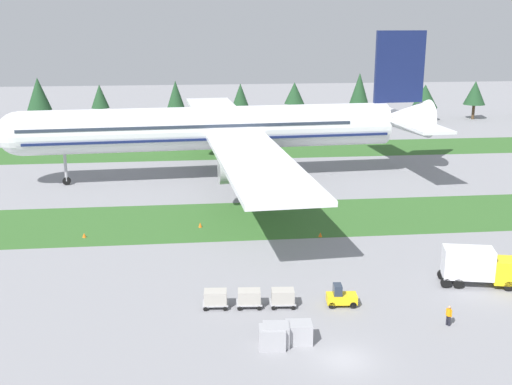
% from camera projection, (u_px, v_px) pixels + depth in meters
% --- Properties ---
extents(ground_plane, '(400.00, 400.00, 0.00)m').
position_uv_depth(ground_plane, '(344.00, 360.00, 46.22)').
color(ground_plane, gray).
extents(grass_strip_near, '(320.00, 15.19, 0.01)m').
position_uv_depth(grass_strip_near, '(278.00, 219.00, 78.67)').
color(grass_strip_near, '#336028').
rests_on(grass_strip_near, ground).
extents(grass_strip_far, '(320.00, 15.19, 0.01)m').
position_uv_depth(grass_strip_far, '(246.00, 150.00, 119.28)').
color(grass_strip_far, '#336028').
rests_on(grass_strip_far, ground).
extents(airliner, '(66.19, 81.32, 22.24)m').
position_uv_depth(airliner, '(225.00, 128.00, 96.43)').
color(airliner, white).
rests_on(airliner, ground).
extents(baggage_tug, '(2.69, 1.50, 1.97)m').
position_uv_depth(baggage_tug, '(341.00, 297.00, 54.69)').
color(baggage_tug, yellow).
rests_on(baggage_tug, ground).
extents(cargo_dolly_lead, '(2.31, 1.67, 1.55)m').
position_uv_depth(cargo_dolly_lead, '(283.00, 297.00, 54.50)').
color(cargo_dolly_lead, '#A3A3A8').
rests_on(cargo_dolly_lead, ground).
extents(cargo_dolly_second, '(2.31, 1.67, 1.55)m').
position_uv_depth(cargo_dolly_second, '(249.00, 297.00, 54.41)').
color(cargo_dolly_second, '#A3A3A8').
rests_on(cargo_dolly_second, ground).
extents(cargo_dolly_third, '(2.31, 1.67, 1.55)m').
position_uv_depth(cargo_dolly_third, '(215.00, 298.00, 54.32)').
color(cargo_dolly_third, '#A3A3A8').
rests_on(cargo_dolly_third, ground).
extents(catering_truck, '(7.30, 3.86, 3.58)m').
position_uv_depth(catering_truck, '(478.00, 265.00, 58.64)').
color(catering_truck, yellow).
rests_on(catering_truck, ground).
extents(ground_crew_marshaller, '(0.36, 0.50, 1.74)m').
position_uv_depth(ground_crew_marshaller, '(449.00, 315.00, 51.13)').
color(ground_crew_marshaller, black).
rests_on(ground_crew_marshaller, ground).
extents(uld_container_0, '(2.16, 1.80, 1.69)m').
position_uv_depth(uld_container_0, '(276.00, 335.00, 48.08)').
color(uld_container_0, '#A3A3A8').
rests_on(uld_container_0, ground).
extents(uld_container_1, '(2.10, 1.73, 1.60)m').
position_uv_depth(uld_container_1, '(299.00, 332.00, 48.54)').
color(uld_container_1, '#A3A3A8').
rests_on(uld_container_1, ground).
extents(uld_container_2, '(2.14, 1.78, 1.63)m').
position_uv_depth(uld_container_2, '(272.00, 338.00, 47.75)').
color(uld_container_2, '#A3A3A8').
rests_on(uld_container_2, ground).
extents(taxiway_marker_0, '(0.44, 0.44, 0.53)m').
position_uv_depth(taxiway_marker_0, '(84.00, 235.00, 71.91)').
color(taxiway_marker_0, orange).
rests_on(taxiway_marker_0, ground).
extents(taxiway_marker_1, '(0.44, 0.44, 0.59)m').
position_uv_depth(taxiway_marker_1, '(200.00, 225.00, 75.42)').
color(taxiway_marker_1, orange).
rests_on(taxiway_marker_1, ground).
extents(taxiway_marker_2, '(0.44, 0.44, 0.51)m').
position_uv_depth(taxiway_marker_2, '(320.00, 235.00, 72.17)').
color(taxiway_marker_2, orange).
rests_on(taxiway_marker_2, ground).
extents(distant_tree_line, '(183.56, 11.28, 12.83)m').
position_uv_depth(distant_tree_line, '(251.00, 94.00, 150.57)').
color(distant_tree_line, '#4C3823').
rests_on(distant_tree_line, ground).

